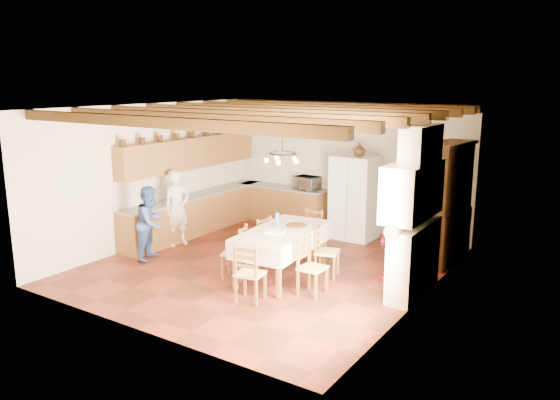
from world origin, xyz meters
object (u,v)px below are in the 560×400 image
object	(u,v)px
refrigerator	(355,197)
chair_right_near	(313,267)
chair_end_far	(309,234)
dining_table	(282,234)
microwave	(307,183)
hutch	(447,203)
person_woman_red	(391,236)
person_man	(177,208)
chair_end_near	(250,272)
chair_right_far	(327,251)
chair_left_near	(234,252)
person_woman_blue	(151,223)
chair_left_far	(258,240)

from	to	relation	value
refrigerator	chair_right_near	size ratio (longest dim) A/B	1.94
chair_end_far	dining_table	bearing A→B (deg)	-80.89
chair_right_near	microwave	xyz separation A→B (m)	(-2.28, 3.70, 0.58)
hutch	person_woman_red	size ratio (longest dim) A/B	1.47
person_man	microwave	xyz separation A→B (m)	(1.53, 2.86, 0.24)
hutch	chair_end_far	size ratio (longest dim) A/B	2.45
hutch	chair_right_near	distance (m)	3.19
dining_table	person_woman_red	xyz separation A→B (m)	(1.66, 0.96, -0.00)
chair_end_near	person_woman_red	size ratio (longest dim) A/B	0.60
dining_table	chair_right_far	bearing A→B (deg)	35.33
person_woman_red	dining_table	bearing A→B (deg)	-63.12
dining_table	chair_end_near	bearing A→B (deg)	-82.36
chair_left_near	chair_end_far	world-z (taller)	same
person_woman_red	chair_end_far	bearing A→B (deg)	-102.10
chair_right_far	chair_end_near	world-z (taller)	same
dining_table	chair_right_far	world-z (taller)	chair_right_far
chair_right_far	chair_end_far	size ratio (longest dim) A/B	1.00
dining_table	chair_left_near	world-z (taller)	chair_left_near
dining_table	chair_end_far	xyz separation A→B (m)	(-0.16, 1.25, -0.32)
chair_right_far	person_woman_red	distance (m)	1.17
dining_table	microwave	bearing A→B (deg)	113.35
person_man	dining_table	bearing A→B (deg)	-80.62
person_woman_blue	person_woman_red	distance (m)	4.64
dining_table	chair_right_near	distance (m)	1.01
dining_table	chair_left_far	xyz separation A→B (m)	(-0.78, 0.32, -0.32)
chair_right_far	chair_end_near	bearing A→B (deg)	147.06
refrigerator	chair_end_far	distance (m)	1.80
chair_left_near	chair_end_far	distance (m)	1.81
chair_left_near	chair_left_far	world-z (taller)	same
chair_left_near	chair_right_near	world-z (taller)	same
chair_end_near	person_woman_blue	distance (m)	2.97
dining_table	chair_right_near	bearing A→B (deg)	-25.79
chair_left_near	person_woman_red	size ratio (longest dim) A/B	0.60
hutch	chair_right_near	xyz separation A→B (m)	(-1.32, -2.82, -0.70)
hutch	microwave	size ratio (longest dim) A/B	4.08
chair_left_near	person_man	xyz separation A→B (m)	(-2.23, 0.90, 0.33)
chair_end_far	microwave	size ratio (longest dim) A/B	1.67
chair_right_far	person_woman_blue	world-z (taller)	person_woman_blue
chair_end_near	microwave	bearing A→B (deg)	-81.54
dining_table	person_man	bearing A→B (deg)	171.87
refrigerator	chair_right_far	distance (m)	2.64
dining_table	chair_end_far	world-z (taller)	chair_end_far
chair_left_far	microwave	xyz separation A→B (m)	(-0.64, 2.96, 0.58)
refrigerator	person_woman_red	bearing A→B (deg)	-48.89
chair_right_near	person_man	distance (m)	3.92
refrigerator	person_man	distance (m)	3.89
chair_left_near	chair_end_near	size ratio (longest dim) A/B	1.00
dining_table	chair_right_far	distance (m)	0.87
microwave	chair_right_far	bearing A→B (deg)	-45.32
hutch	chair_left_near	xyz separation A→B (m)	(-2.90, -2.88, -0.70)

